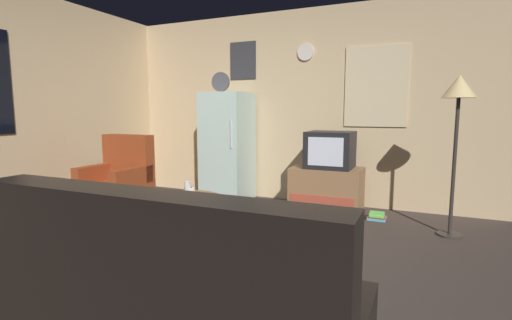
{
  "coord_description": "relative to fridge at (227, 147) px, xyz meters",
  "views": [
    {
      "loc": [
        1.63,
        -2.57,
        1.24
      ],
      "look_at": [
        0.08,
        0.9,
        0.75
      ],
      "focal_mm": 26.38,
      "sensor_mm": 36.0,
      "label": 1
    }
  ],
  "objects": [
    {
      "name": "ground_plane",
      "position": [
        0.87,
        -2.05,
        -0.75
      ],
      "size": [
        12.0,
        12.0,
        0.0
      ],
      "primitive_type": "plane",
      "color": "#3D332D"
    },
    {
      "name": "wall_with_art",
      "position": [
        0.88,
        0.4,
        0.55
      ],
      "size": [
        5.2,
        0.12,
        2.59
      ],
      "color": "#D1B284",
      "rests_on": "ground_plane"
    },
    {
      "name": "fridge",
      "position": [
        0.0,
        0.0,
        0.0
      ],
      "size": [
        0.6,
        0.62,
        1.77
      ],
      "color": "silver",
      "rests_on": "ground_plane"
    },
    {
      "name": "tv_stand",
      "position": [
        1.45,
        -0.13,
        -0.47
      ],
      "size": [
        0.84,
        0.53,
        0.56
      ],
      "color": "#8E6642",
      "rests_on": "ground_plane"
    },
    {
      "name": "crt_tv",
      "position": [
        1.48,
        -0.13,
        0.03
      ],
      "size": [
        0.54,
        0.51,
        0.44
      ],
      "color": "black",
      "rests_on": "tv_stand"
    },
    {
      "name": "standing_lamp",
      "position": [
        2.79,
        -0.49,
        0.6
      ],
      "size": [
        0.32,
        0.32,
        1.59
      ],
      "color": "#332D28",
      "rests_on": "ground_plane"
    },
    {
      "name": "coffee_table",
      "position": [
        0.57,
        -1.9,
        -0.52
      ],
      "size": [
        0.72,
        0.72,
        0.48
      ],
      "color": "#8E6642",
      "rests_on": "ground_plane"
    },
    {
      "name": "wine_glass",
      "position": [
        0.61,
        -1.87,
        -0.2
      ],
      "size": [
        0.05,
        0.05,
        0.15
      ],
      "primitive_type": "cylinder",
      "color": "silver",
      "rests_on": "coffee_table"
    },
    {
      "name": "mug_ceramic_white",
      "position": [
        0.63,
        -1.86,
        -0.23
      ],
      "size": [
        0.08,
        0.08,
        0.09
      ],
      "primitive_type": "cylinder",
      "color": "silver",
      "rests_on": "coffee_table"
    },
    {
      "name": "mug_ceramic_tan",
      "position": [
        0.59,
        -1.83,
        -0.23
      ],
      "size": [
        0.08,
        0.08,
        0.09
      ],
      "primitive_type": "cylinder",
      "color": "tan",
      "rests_on": "coffee_table"
    },
    {
      "name": "remote_control",
      "position": [
        0.56,
        -1.96,
        -0.27
      ],
      "size": [
        0.15,
        0.12,
        0.02
      ],
      "primitive_type": "cube",
      "rotation": [
        0.0,
        0.0,
        0.57
      ],
      "color": "black",
      "rests_on": "coffee_table"
    },
    {
      "name": "armchair",
      "position": [
        -0.81,
        -1.26,
        -0.42
      ],
      "size": [
        0.68,
        0.68,
        0.96
      ],
      "color": "maroon",
      "rests_on": "ground_plane"
    },
    {
      "name": "couch",
      "position": [
        1.48,
        -3.24,
        -0.44
      ],
      "size": [
        1.7,
        0.8,
        0.92
      ],
      "color": "black",
      "rests_on": "ground_plane"
    },
    {
      "name": "book_stack",
      "position": [
        2.06,
        -0.19,
        -0.72
      ],
      "size": [
        0.21,
        0.17,
        0.08
      ],
      "color": "#4CB4C9",
      "rests_on": "ground_plane"
    }
  ]
}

